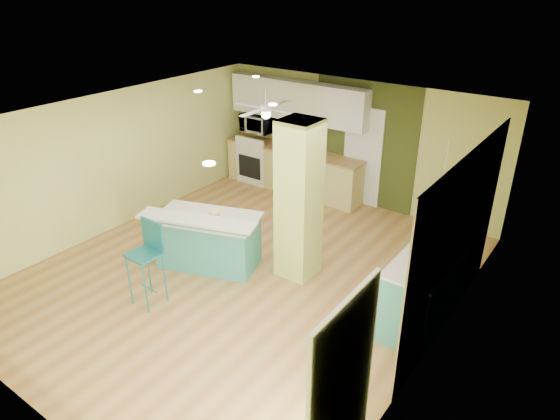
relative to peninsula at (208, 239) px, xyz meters
The scene contains 23 objects.
floor 0.82m from the peninsula, 12.36° to the left, with size 6.00×7.00×0.01m, color #9C6A36.
ceiling 2.16m from the peninsula, 12.36° to the left, with size 6.00×7.00×0.01m, color white.
wall_back 3.79m from the peninsula, 79.69° to the left, with size 6.00×0.01×2.50m, color #CACE6E.
wall_front 3.51m from the peninsula, 78.82° to the right, with size 6.00×0.01×2.50m, color #CACE6E.
wall_left 2.47m from the peninsula, behind, with size 0.01×7.00×2.50m, color #CACE6E.
wall_right 3.76m from the peninsula, ahead, with size 0.01×7.00×2.50m, color #CACE6E.
wood_panel 3.81m from the peninsula, 11.54° to the left, with size 0.02×3.40×2.50m, color #927B53.
olive_accent 3.82m from the peninsula, 76.62° to the left, with size 2.20×0.02×2.50m, color #3B451B.
interior_door 3.75m from the peninsula, 76.52° to the left, with size 0.82×0.05×2.00m, color white.
french_door 4.27m from the peninsula, 30.66° to the right, with size 0.04×1.08×2.10m, color silver.
column 1.66m from the peninsula, 26.16° to the left, with size 0.55×0.55×2.50m, color #B7C65C.
kitchen_run 3.41m from the peninsula, 100.76° to the left, with size 3.25×0.63×0.94m.
stove 3.69m from the peninsula, 115.43° to the left, with size 0.76×0.66×1.08m.
upper_cabinets 3.83m from the peninsula, 100.40° to the left, with size 3.20×0.34×0.80m, color white.
microwave 3.81m from the peninsula, 115.36° to the left, with size 0.70×0.48×0.39m, color white.
ceiling_fan 2.72m from the peninsula, 101.48° to the left, with size 1.41×1.41×0.61m.
pendant_lamp 3.72m from the peninsula, 15.12° to the left, with size 0.14×0.14×0.69m.
wall_decor 3.91m from the peninsula, 14.60° to the left, with size 0.03×0.90×0.70m, color brown.
peninsula is the anchor object (origin of this frame).
bar_stool 1.26m from the peninsula, 88.92° to the right, with size 0.42×0.42×1.26m.
side_counter 3.42m from the peninsula, 10.52° to the left, with size 0.68×1.60×1.03m.
fruit_bowl 3.31m from the peninsula, 95.79° to the left, with size 0.26×0.26×0.06m, color #362116.
canister 0.53m from the peninsula, ahead, with size 0.16×0.16×0.18m, color gold.
Camera 1 is at (4.39, -5.15, 4.37)m, focal length 32.00 mm.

